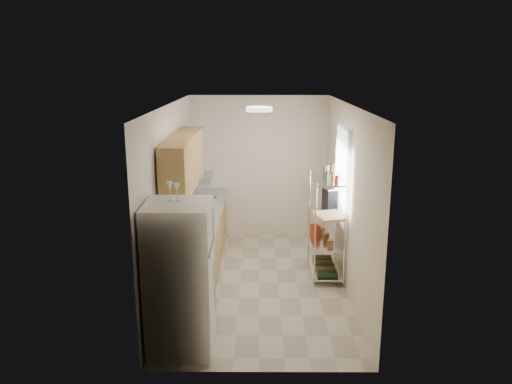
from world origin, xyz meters
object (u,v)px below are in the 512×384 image
refrigerator (180,278)px  cutting_board (330,216)px  rice_cooker (197,212)px  espresso_machine (330,197)px  frying_pan_large (194,210)px

refrigerator → cutting_board: (1.89, 1.77, 0.17)m
rice_cooker → espresso_machine: size_ratio=0.93×
refrigerator → rice_cooker: size_ratio=6.51×
frying_pan_large → rice_cooker: bearing=-95.3°
refrigerator → espresso_machine: (1.96, 2.36, 0.30)m
refrigerator → rice_cooker: 2.02m
frying_pan_large → cutting_board: size_ratio=0.54×
cutting_board → frying_pan_large: bearing=162.1°
rice_cooker → cutting_board: 1.95m
rice_cooker → frying_pan_large: (-0.10, 0.41, -0.08)m
rice_cooker → espresso_machine: bearing=9.9°
frying_pan_large → espresso_machine: (2.11, -0.06, 0.23)m
cutting_board → espresso_machine: espresso_machine is taller
refrigerator → rice_cooker: bearing=91.4°
refrigerator → rice_cooker: (-0.05, 2.01, 0.15)m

